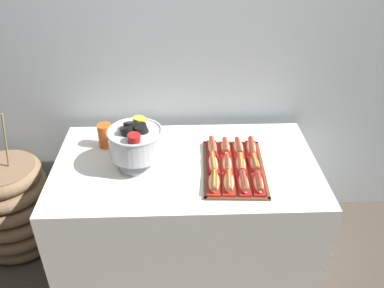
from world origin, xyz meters
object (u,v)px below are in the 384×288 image
object	(u,v)px
serving_tray	(234,169)
hot_dog_6	(241,164)
hot_dog_4	(213,164)
hot_dog_11	(251,148)
hot_dog_10	(238,147)
hot_dog_0	(214,182)
hot_dog_1	(229,183)
floor_vase	(14,206)
hot_dog_7	(255,164)
buffet_table	(186,212)
hot_dog_3	(258,183)
hot_dog_9	(225,147)
hot_dog_2	(244,183)
hot_dog_5	(227,164)
punch_bowl	(136,142)
cup_stack	(105,136)
hot_dog_8	(212,147)

from	to	relation	value
serving_tray	hot_dog_6	xyz separation A→B (m)	(0.04, -0.00, 0.03)
hot_dog_4	hot_dog_11	xyz separation A→B (m)	(0.23, 0.15, -0.00)
hot_dog_10	hot_dog_0	bearing A→B (deg)	-117.45
hot_dog_0	hot_dog_1	world-z (taller)	same
floor_vase	hot_dog_7	world-z (taller)	floor_vase
hot_dog_0	hot_dog_11	world-z (taller)	hot_dog_0
buffet_table	serving_tray	distance (m)	0.45
hot_dog_3	hot_dog_9	xyz separation A→B (m)	(-0.13, 0.34, 0.00)
hot_dog_6	hot_dog_11	size ratio (longest dim) A/B	0.95
hot_dog_2	hot_dog_11	world-z (taller)	same
hot_dog_5	punch_bowl	bearing A→B (deg)	174.56
punch_bowl	cup_stack	world-z (taller)	punch_bowl
hot_dog_10	hot_dog_7	bearing A→B (deg)	-68.56
buffet_table	hot_dog_3	distance (m)	0.59
punch_bowl	cup_stack	xyz separation A→B (m)	(-0.20, 0.21, -0.09)
hot_dog_5	hot_dog_6	world-z (taller)	hot_dog_6
hot_dog_2	hot_dog_4	world-z (taller)	same
cup_stack	hot_dog_5	bearing A→B (deg)	-20.66
hot_dog_6	hot_dog_10	bearing A→B (deg)	87.00
hot_dog_3	hot_dog_10	world-z (taller)	hot_dog_10
hot_dog_6	punch_bowl	xyz separation A→B (m)	(-0.56, 0.05, 0.12)
serving_tray	cup_stack	distance (m)	0.78
floor_vase	hot_dog_3	distance (m)	1.64
floor_vase	hot_dog_3	bearing A→B (deg)	-16.52
hot_dog_2	hot_dog_1	bearing A→B (deg)	177.00
hot_dog_3	hot_dog_10	bearing A→B (deg)	99.80
serving_tray	punch_bowl	world-z (taller)	punch_bowl
hot_dog_0	hot_dog_10	size ratio (longest dim) A/B	1.14
buffet_table	hot_dog_8	size ratio (longest dim) A/B	8.26
hot_dog_4	serving_tray	bearing A→B (deg)	-3.00
floor_vase	hot_dog_4	bearing A→B (deg)	-11.79
hot_dog_1	hot_dog_11	distance (m)	0.36
punch_bowl	hot_dog_5	bearing A→B (deg)	-5.44
hot_dog_7	hot_dog_8	bearing A→B (deg)	140.74
hot_dog_7	hot_dog_9	xyz separation A→B (m)	(-0.14, 0.17, -0.00)
hot_dog_9	cup_stack	xyz separation A→B (m)	(-0.70, 0.10, 0.04)
buffet_table	hot_dog_6	distance (m)	0.50
serving_tray	hot_dog_1	distance (m)	0.17
hot_dog_1	hot_dog_4	distance (m)	0.18
hot_dog_5	floor_vase	bearing A→B (deg)	168.69
hot_dog_4	hot_dog_6	bearing A→B (deg)	-3.00
hot_dog_5	punch_bowl	xyz separation A→B (m)	(-0.49, 0.05, 0.13)
hot_dog_2	hot_dog_10	world-z (taller)	same
hot_dog_5	buffet_table	bearing A→B (deg)	163.59
hot_dog_4	punch_bowl	size ratio (longest dim) A/B	0.62
hot_dog_1	hot_dog_2	world-z (taller)	hot_dog_1
floor_vase	hot_dog_6	size ratio (longest dim) A/B	5.64
hot_dog_8	hot_dog_10	size ratio (longest dim) A/B	1.12
hot_dog_5	hot_dog_6	bearing A→B (deg)	-3.00
hot_dog_11	hot_dog_7	bearing A→B (deg)	-93.00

